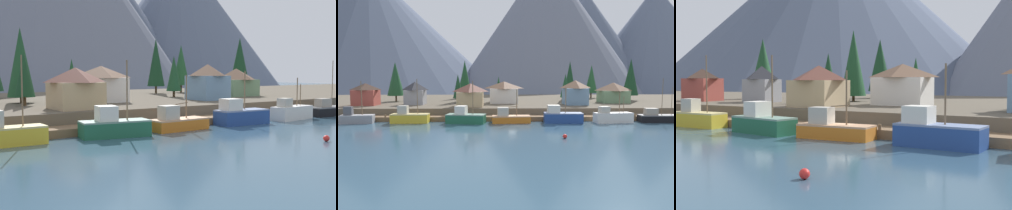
{
  "view_description": "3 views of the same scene",
  "coord_description": "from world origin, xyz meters",
  "views": [
    {
      "loc": [
        -33.33,
        -48.0,
        7.8
      ],
      "look_at": [
        0.5,
        1.6,
        3.07
      ],
      "focal_mm": 46.29,
      "sensor_mm": 36.0,
      "label": 1
    },
    {
      "loc": [
        -2.6,
        -65.66,
        9.85
      ],
      "look_at": [
        -1.11,
        3.76,
        3.34
      ],
      "focal_mm": 31.74,
      "sensor_mm": 36.0,
      "label": 2
    },
    {
      "loc": [
        23.65,
        -40.15,
        6.27
      ],
      "look_at": [
        -1.49,
        2.01,
        3.37
      ],
      "focal_mm": 45.44,
      "sensor_mm": 36.0,
      "label": 3
    }
  ],
  "objects": [
    {
      "name": "fishing_boat_green",
      "position": [
        -10.0,
        -2.36,
        1.3
      ],
      "size": [
        8.58,
        4.41,
        9.11
      ],
      "rotation": [
        0.0,
        0.0,
        -0.16
      ],
      "color": "#1E5B3D",
      "rests_on": "ground_plane"
    },
    {
      "name": "fishing_boat_orange",
      "position": [
        -0.42,
        -1.95,
        1.07
      ],
      "size": [
        8.38,
        3.54,
        7.28
      ],
      "rotation": [
        0.0,
        0.0,
        0.07
      ],
      "color": "#CC6B1E",
      "rests_on": "ground_plane"
    },
    {
      "name": "conifer_centre",
      "position": [
        -13.12,
        24.74,
        9.22
      ],
      "size": [
        4.46,
        4.46,
        12.45
      ],
      "color": "#4C3823",
      "rests_on": "shoreline_bank"
    },
    {
      "name": "house_tan",
      "position": [
        -9.94,
        9.27,
        5.46
      ],
      "size": [
        6.62,
        7.07,
        5.8
      ],
      "color": "tan",
      "rests_on": "shoreline_bank"
    },
    {
      "name": "conifer_near_right",
      "position": [
        -34.06,
        24.9,
        9.37
      ],
      "size": [
        4.96,
        4.96,
        11.96
      ],
      "color": "#4C3823",
      "rests_on": "shoreline_bank"
    },
    {
      "name": "dock",
      "position": [
        0.0,
        1.99,
        0.5
      ],
      "size": [
        80.0,
        4.0,
        1.6
      ],
      "color": "brown",
      "rests_on": "ground_plane"
    },
    {
      "name": "fishing_boat_yellow",
      "position": [
        -22.17,
        -1.57,
        1.23
      ],
      "size": [
        7.91,
        2.85,
        9.5
      ],
      "rotation": [
        0.0,
        0.0,
        0.01
      ],
      "color": "gold",
      "rests_on": "ground_plane"
    },
    {
      "name": "house_grey",
      "position": [
        -25.41,
        14.83,
        5.64
      ],
      "size": [
        5.3,
        4.54,
        6.15
      ],
      "color": "gray",
      "rests_on": "shoreline_bank"
    },
    {
      "name": "conifer_near_left",
      "position": [
        -14.37,
        18.58,
        7.26
      ],
      "size": [
        2.89,
        2.89,
        8.14
      ],
      "color": "#4C3823",
      "rests_on": "shoreline_bank"
    },
    {
      "name": "fishing_boat_blue",
      "position": [
        10.89,
        -1.91,
        1.38
      ],
      "size": [
        8.32,
        3.53,
        7.79
      ],
      "rotation": [
        0.0,
        0.0,
        -0.05
      ],
      "color": "navy",
      "rests_on": "ground_plane"
    },
    {
      "name": "ground_plane",
      "position": [
        0.0,
        20.0,
        -0.5
      ],
      "size": [
        400.0,
        400.0,
        1.0
      ],
      "primitive_type": "cube",
      "color": "#335166"
    },
    {
      "name": "conifer_back_right",
      "position": [
        -2.91,
        28.18,
        6.97
      ],
      "size": [
        2.41,
        2.41,
        7.56
      ],
      "color": "#4C3823",
      "rests_on": "shoreline_bank"
    },
    {
      "name": "house_red",
      "position": [
        -37.74,
        12.76,
        5.46
      ],
      "size": [
        6.15,
        4.92,
        5.8
      ],
      "color": "#9E4238",
      "rests_on": "shoreline_bank"
    },
    {
      "name": "channel_buoy",
      "position": [
        7.94,
        -18.67,
        0.35
      ],
      "size": [
        0.7,
        0.7,
        0.7
      ],
      "primitive_type": "sphere",
      "color": "red",
      "rests_on": "ground_plane"
    },
    {
      "name": "house_white",
      "position": [
        -1.4,
        18.97,
        5.65
      ],
      "size": [
        8.21,
        6.17,
        6.17
      ],
      "color": "silver",
      "rests_on": "shoreline_bank"
    },
    {
      "name": "mountain_west_peak",
      "position": [
        -90.91,
        142.71,
        41.58
      ],
      "size": [
        179.23,
        179.23,
        83.17
      ],
      "primitive_type": "cone",
      "color": "#4C566B",
      "rests_on": "ground_plane"
    },
    {
      "name": "shoreline_bank",
      "position": [
        0.0,
        32.0,
        1.25
      ],
      "size": [
        400.0,
        56.0,
        2.5
      ],
      "primitive_type": "cube",
      "color": "brown",
      "rests_on": "ground_plane"
    },
    {
      "name": "conifer_back_left",
      "position": [
        -14.92,
        39.03,
        9.29
      ],
      "size": [
        4.87,
        4.87,
        12.11
      ],
      "color": "#4C3823",
      "rests_on": "shoreline_bank"
    }
  ]
}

